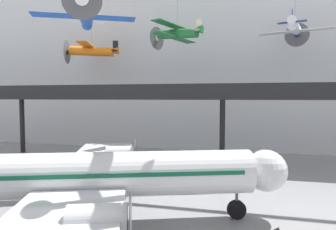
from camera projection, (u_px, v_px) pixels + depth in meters
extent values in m
cube|color=silver|center=(226.00, 61.00, 47.55)|extent=(140.00, 3.00, 28.48)
cube|color=black|center=(222.00, 96.00, 37.58)|extent=(110.00, 3.20, 0.90)
cube|color=black|center=(222.00, 88.00, 36.02)|extent=(110.00, 0.12, 1.10)
cylinder|color=black|center=(22.00, 126.00, 45.84)|extent=(0.70, 0.70, 8.13)
cylinder|color=black|center=(222.00, 131.00, 38.78)|extent=(0.70, 0.70, 8.13)
cylinder|color=silver|center=(70.00, 175.00, 19.53)|extent=(23.74, 10.67, 2.97)
sphere|color=silver|center=(266.00, 171.00, 20.80)|extent=(2.91, 2.91, 2.91)
cube|color=#0F4C33|center=(70.00, 171.00, 19.51)|extent=(22.17, 10.18, 0.27)
cube|color=silver|center=(101.00, 157.00, 28.78)|extent=(10.32, 16.39, 0.28)
cylinder|color=silver|center=(116.00, 164.00, 25.57)|extent=(3.11, 2.26, 1.43)
cylinder|color=#4C4C51|center=(134.00, 164.00, 25.72)|extent=(0.94, 2.58, 2.71)
cylinder|color=silver|center=(120.00, 153.00, 30.77)|extent=(3.11, 2.26, 1.43)
cylinder|color=#4C4C51|center=(135.00, 153.00, 30.92)|extent=(0.94, 2.58, 2.71)
cylinder|color=silver|center=(97.00, 219.00, 14.05)|extent=(3.11, 2.26, 1.43)
cylinder|color=#4C4C51|center=(130.00, 218.00, 14.20)|extent=(0.94, 2.58, 2.71)
cylinder|color=#4C4C51|center=(237.00, 201.00, 20.73)|extent=(0.20, 0.20, 1.21)
cylinder|color=black|center=(237.00, 210.00, 20.77)|extent=(1.35, 0.78, 1.30)
cylinder|color=#4C4C51|center=(82.00, 195.00, 22.04)|extent=(0.20, 0.20, 1.21)
cylinder|color=black|center=(82.00, 203.00, 22.08)|extent=(1.35, 0.78, 1.30)
cylinder|color=#4C4C51|center=(67.00, 221.00, 17.32)|extent=(0.20, 0.20, 1.21)
cylinder|color=#1E6B33|center=(177.00, 34.00, 39.07)|extent=(5.95, 3.18, 1.62)
cone|color=beige|center=(158.00, 38.00, 40.78)|extent=(1.28, 1.35, 1.09)
cylinder|color=#4C4C51|center=(157.00, 38.00, 40.90)|extent=(1.13, 2.96, 3.14)
cone|color=#1E6B33|center=(196.00, 30.00, 37.48)|extent=(1.89, 1.53, 1.13)
cube|color=#1E6B33|center=(175.00, 27.00, 39.21)|extent=(4.39, 8.75, 0.10)
cube|color=#1E6B33|center=(175.00, 38.00, 39.29)|extent=(4.39, 8.75, 0.10)
cube|color=beige|center=(199.00, 25.00, 37.25)|extent=(0.69, 0.30, 1.45)
cube|color=beige|center=(199.00, 31.00, 37.29)|extent=(1.76, 3.19, 0.06)
cylinder|color=slate|center=(177.00, 9.00, 38.88)|extent=(0.04, 0.04, 5.21)
cylinder|color=#1E4CAD|center=(85.00, 14.00, 28.47)|extent=(3.90, 6.27, 1.72)
cone|color=white|center=(82.00, 1.00, 25.26)|extent=(1.50, 1.44, 1.17)
cylinder|color=#4C4C51|center=(82.00, 0.00, 25.03)|extent=(3.06, 1.49, 3.37)
cone|color=#1E4CAD|center=(87.00, 24.00, 31.47)|extent=(1.75, 2.05, 1.21)
cube|color=#1E4CAD|center=(85.00, 17.00, 28.12)|extent=(9.20, 5.45, 0.10)
cube|color=white|center=(87.00, 15.00, 31.78)|extent=(0.38, 0.71, 1.56)
cube|color=white|center=(87.00, 23.00, 31.83)|extent=(3.37, 2.14, 0.06)
cylinder|color=silver|center=(295.00, 28.00, 36.77)|extent=(2.61, 5.94, 1.68)
cone|color=navy|center=(297.00, 34.00, 39.45)|extent=(1.28, 1.19, 1.07)
cylinder|color=#4C4C51|center=(297.00, 35.00, 39.63)|extent=(3.01, 0.81, 3.10)
cone|color=silver|center=(292.00, 21.00, 34.29)|extent=(1.39, 1.82, 1.14)
cube|color=silver|center=(295.00, 31.00, 37.10)|extent=(8.76, 3.53, 0.10)
cube|color=navy|center=(292.00, 16.00, 33.95)|extent=(0.23, 0.69, 1.43)
cube|color=navy|center=(292.00, 22.00, 34.00)|extent=(3.17, 1.45, 0.06)
cylinder|color=slate|center=(295.00, 2.00, 36.59)|extent=(0.04, 0.04, 4.96)
cylinder|color=orange|center=(92.00, 51.00, 45.27)|extent=(6.71, 3.11, 1.59)
cone|color=black|center=(69.00, 52.00, 45.13)|extent=(1.38, 1.47, 1.22)
cylinder|color=#4C4C51|center=(67.00, 52.00, 45.13)|extent=(1.00, 3.41, 3.53)
cone|color=orange|center=(113.00, 51.00, 45.39)|extent=(2.04, 1.60, 1.21)
cube|color=orange|center=(89.00, 47.00, 45.21)|extent=(4.24, 9.96, 0.10)
cube|color=black|center=(115.00, 46.00, 45.36)|extent=(0.78, 0.28, 1.63)
cube|color=black|center=(116.00, 51.00, 45.41)|extent=(1.73, 3.61, 0.06)
cylinder|color=slate|center=(91.00, 25.00, 45.04)|extent=(0.04, 0.04, 6.40)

